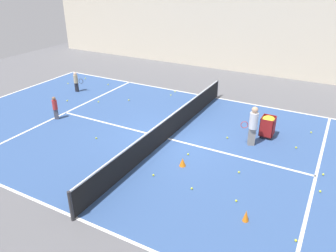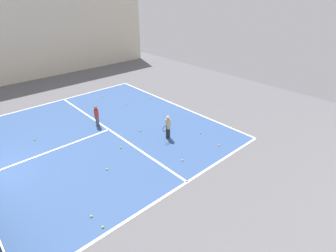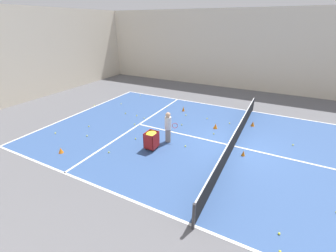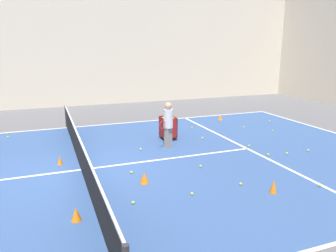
% 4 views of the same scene
% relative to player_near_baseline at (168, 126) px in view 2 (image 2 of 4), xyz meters
% --- Properties ---
extents(line_baseline_near, '(10.74, 0.10, 0.00)m').
position_rel_player_near_baseline_xyz_m(line_baseline_near, '(2.57, -2.99, -0.65)').
color(line_baseline_near, white).
rests_on(line_baseline_near, ground).
extents(line_service_near, '(10.74, 0.10, 0.00)m').
position_rel_player_near_baseline_xyz_m(line_service_near, '(2.57, 1.61, -0.65)').
color(line_service_near, white).
rests_on(line_service_near, ground).
extents(player_near_baseline, '(0.26, 0.55, 1.14)m').
position_rel_player_near_baseline_xyz_m(player_near_baseline, '(0.00, 0.00, 0.00)').
color(player_near_baseline, black).
rests_on(player_near_baseline, ground).
extents(child_midcourt, '(0.30, 0.30, 1.09)m').
position_rel_player_near_baseline_xyz_m(child_midcourt, '(3.31, 1.80, -0.02)').
color(child_midcourt, '#4C4C56').
rests_on(child_midcourt, ground).
extents(tennis_ball_4, '(0.07, 0.07, 0.07)m').
position_rel_player_near_baseline_xyz_m(tennis_ball_4, '(-0.21, 3.37, -0.61)').
color(tennis_ball_4, yellow).
rests_on(tennis_ball_4, ground).
extents(tennis_ball_5, '(0.07, 0.07, 0.07)m').
position_rel_player_near_baseline_xyz_m(tennis_ball_5, '(6.76, -0.41, -0.61)').
color(tennis_ball_5, yellow).
rests_on(tennis_ball_5, ground).
extents(tennis_ball_12, '(0.07, 0.07, 0.07)m').
position_rel_player_near_baseline_xyz_m(tennis_ball_12, '(3.98, 4.68, -0.61)').
color(tennis_ball_12, yellow).
rests_on(tennis_ball_12, ground).
extents(tennis_ball_16, '(0.07, 0.07, 0.07)m').
position_rel_player_near_baseline_xyz_m(tennis_ball_16, '(-0.75, -1.45, -0.61)').
color(tennis_ball_16, yellow).
rests_on(tennis_ball_16, ground).
extents(tennis_ball_17, '(0.07, 0.07, 0.07)m').
position_rel_player_near_baseline_xyz_m(tennis_ball_17, '(0.74, 2.12, -0.61)').
color(tennis_ball_17, yellow).
rests_on(tennis_ball_17, ground).
extents(tennis_ball_18, '(0.07, 0.07, 0.07)m').
position_rel_player_near_baseline_xyz_m(tennis_ball_18, '(-2.04, -1.22, -0.61)').
color(tennis_ball_18, yellow).
rests_on(tennis_ball_18, ground).
extents(tennis_ball_20, '(0.07, 0.07, 0.07)m').
position_rel_player_near_baseline_xyz_m(tennis_ball_20, '(1.40, 0.58, -0.61)').
color(tennis_ball_20, yellow).
rests_on(tennis_ball_20, ground).
extents(tennis_ball_21, '(0.07, 0.07, 0.07)m').
position_rel_player_near_baseline_xyz_m(tennis_ball_21, '(4.40, -2.49, -0.61)').
color(tennis_ball_21, yellow).
rests_on(tennis_ball_21, ground).
extents(tennis_ball_24, '(0.07, 0.07, 0.07)m').
position_rel_player_near_baseline_xyz_m(tennis_ball_24, '(-1.94, 4.96, -0.61)').
color(tennis_ball_24, yellow).
rests_on(tennis_ball_24, ground).
extents(tennis_ball_27, '(0.07, 0.07, 0.07)m').
position_rel_player_near_baseline_xyz_m(tennis_ball_27, '(-1.76, 0.80, -0.61)').
color(tennis_ball_27, yellow).
rests_on(tennis_ball_27, ground).
extents(tennis_ball_28, '(0.07, 0.07, 0.07)m').
position_rel_player_near_baseline_xyz_m(tennis_ball_28, '(4.62, -0.81, -0.61)').
color(tennis_ball_28, yellow).
rests_on(tennis_ball_28, ground).
extents(tennis_ball_30, '(0.07, 0.07, 0.07)m').
position_rel_player_near_baseline_xyz_m(tennis_ball_30, '(-2.54, 4.90, -0.61)').
color(tennis_ball_30, yellow).
rests_on(tennis_ball_30, ground).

